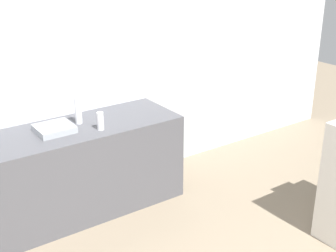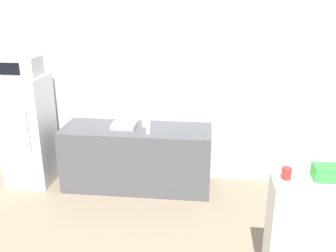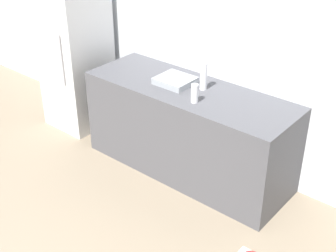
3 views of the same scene
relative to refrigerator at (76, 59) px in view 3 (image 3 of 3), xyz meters
The scene contains 6 objects.
wall_back 1.67m from the refrigerator, 14.82° to the left, with size 8.00×0.06×2.60m, color silver.
refrigerator is the anchor object (origin of this frame).
counter 1.60m from the refrigerator, ahead, with size 2.06×0.71×0.88m, color #4C4C51.
sink_basin 1.40m from the refrigerator, ahead, with size 0.33×0.30×0.06m, color #9EA3A8.
bottle_tall 1.68m from the refrigerator, ahead, with size 0.07×0.07×0.26m, color silver.
bottle_short 1.78m from the refrigerator, ahead, with size 0.06×0.06×0.17m, color silver.
Camera 3 is at (2.36, -0.28, 2.71)m, focal length 50.00 mm.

